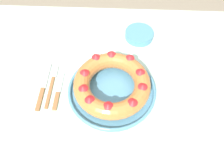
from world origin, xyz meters
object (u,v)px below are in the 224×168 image
Objects in this scene: fork at (52,83)px; side_bowl at (139,35)px; cake_knife at (58,93)px; serving_dish at (112,90)px; bundt_cake at (112,84)px; serving_knife at (43,89)px.

side_bowl is (0.35, 0.28, 0.01)m from fork.
fork is 0.06m from cake_knife.
cake_knife is at bearing -175.92° from serving_dish.
side_bowl is at bearing 70.03° from bundt_cake.
serving_dish is 2.59× the size of side_bowl.
serving_knife is 1.30× the size of cake_knife.
bundt_cake is 2.20× the size of side_bowl.
cake_knife reaches higher than fork.
serving_dish is 1.52× the size of serving_knife.
serving_knife and cake_knife have the same top height.
cake_knife is (-0.21, -0.02, -0.06)m from bundt_cake.
cake_knife is (0.06, -0.02, -0.00)m from serving_knife.
cake_knife is (0.03, -0.05, 0.00)m from fork.
serving_dish is at bearing -3.90° from fork.
side_bowl reaches higher than serving_knife.
cake_knife is at bearing -134.88° from side_bowl.
bundt_cake is 0.22m from cake_knife.
side_bowl is at bearing 41.04° from serving_knife.
bundt_cake is at bearing 88.27° from serving_dish.
side_bowl is (0.39, 0.31, 0.01)m from serving_knife.
side_bowl is (0.32, 0.32, 0.01)m from cake_knife.
bundt_cake is (0.00, 0.00, 0.05)m from serving_dish.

